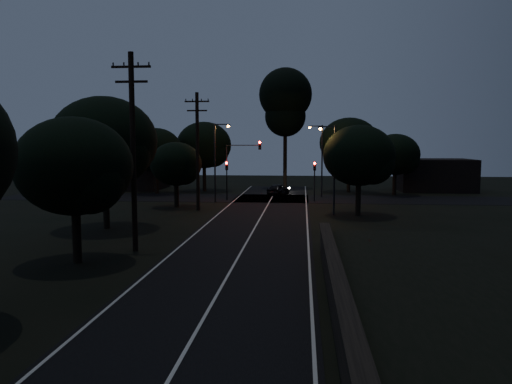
{
  "coord_description": "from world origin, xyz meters",
  "views": [
    {
      "loc": [
        3.37,
        -11.93,
        6.09
      ],
      "look_at": [
        0.0,
        24.0,
        2.5
      ],
      "focal_mm": 35.0,
      "sensor_mm": 36.0,
      "label": 1
    }
  ],
  "objects_px": {
    "signal_mast": "(243,159)",
    "streetlight_c": "(332,163)",
    "utility_pole_far": "(197,149)",
    "streetlight_b": "(320,156)",
    "signal_right": "(315,174)",
    "signal_left": "(227,173)",
    "car": "(278,189)",
    "streetlight_a": "(217,157)",
    "tall_pine": "(285,102)",
    "utility_pole_mid": "(133,149)"
  },
  "relations": [
    {
      "from": "utility_pole_mid",
      "to": "streetlight_b",
      "type": "bearing_deg",
      "value": 68.7
    },
    {
      "from": "streetlight_b",
      "to": "streetlight_c",
      "type": "distance_m",
      "value": 14.01
    },
    {
      "from": "streetlight_a",
      "to": "tall_pine",
      "type": "bearing_deg",
      "value": 69.64
    },
    {
      "from": "utility_pole_far",
      "to": "tall_pine",
      "type": "xyz_separation_m",
      "value": [
        7.0,
        23.0,
        6.0
      ]
    },
    {
      "from": "signal_left",
      "to": "signal_mast",
      "type": "height_order",
      "value": "signal_mast"
    },
    {
      "from": "signal_left",
      "to": "streetlight_b",
      "type": "bearing_deg",
      "value": 22.05
    },
    {
      "from": "signal_right",
      "to": "streetlight_a",
      "type": "relative_size",
      "value": 0.51
    },
    {
      "from": "streetlight_a",
      "to": "streetlight_b",
      "type": "distance_m",
      "value": 12.19
    },
    {
      "from": "tall_pine",
      "to": "signal_mast",
      "type": "distance_m",
      "value": 17.08
    },
    {
      "from": "tall_pine",
      "to": "signal_right",
      "type": "bearing_deg",
      "value": -76.51
    },
    {
      "from": "utility_pole_mid",
      "to": "streetlight_c",
      "type": "bearing_deg",
      "value": 51.74
    },
    {
      "from": "utility_pole_far",
      "to": "streetlight_c",
      "type": "bearing_deg",
      "value": -9.6
    },
    {
      "from": "signal_mast",
      "to": "streetlight_c",
      "type": "distance_m",
      "value": 13.28
    },
    {
      "from": "signal_mast",
      "to": "streetlight_c",
      "type": "height_order",
      "value": "streetlight_c"
    },
    {
      "from": "utility_pole_far",
      "to": "signal_mast",
      "type": "relative_size",
      "value": 1.68
    },
    {
      "from": "streetlight_c",
      "to": "car",
      "type": "height_order",
      "value": "streetlight_c"
    },
    {
      "from": "utility_pole_far",
      "to": "tall_pine",
      "type": "height_order",
      "value": "tall_pine"
    },
    {
      "from": "tall_pine",
      "to": "streetlight_b",
      "type": "xyz_separation_m",
      "value": [
        4.31,
        -11.0,
        -6.85
      ]
    },
    {
      "from": "utility_pole_far",
      "to": "tall_pine",
      "type": "relative_size",
      "value": 0.66
    },
    {
      "from": "signal_right",
      "to": "streetlight_b",
      "type": "distance_m",
      "value": 4.45
    },
    {
      "from": "utility_pole_far",
      "to": "signal_left",
      "type": "height_order",
      "value": "utility_pole_far"
    },
    {
      "from": "signal_mast",
      "to": "utility_pole_far",
      "type": "bearing_deg",
      "value": -111.11
    },
    {
      "from": "utility_pole_far",
      "to": "streetlight_b",
      "type": "height_order",
      "value": "utility_pole_far"
    },
    {
      "from": "tall_pine",
      "to": "streetlight_b",
      "type": "bearing_deg",
      "value": -68.62
    },
    {
      "from": "streetlight_a",
      "to": "car",
      "type": "distance_m",
      "value": 10.58
    },
    {
      "from": "signal_mast",
      "to": "tall_pine",
      "type": "bearing_deg",
      "value": 75.38
    },
    {
      "from": "streetlight_a",
      "to": "utility_pole_far",
      "type": "bearing_deg",
      "value": -96.59
    },
    {
      "from": "signal_mast",
      "to": "streetlight_b",
      "type": "distance_m",
      "value": 9.15
    },
    {
      "from": "utility_pole_mid",
      "to": "tall_pine",
      "type": "height_order",
      "value": "tall_pine"
    },
    {
      "from": "utility_pole_far",
      "to": "signal_right",
      "type": "relative_size",
      "value": 2.56
    },
    {
      "from": "signal_left",
      "to": "car",
      "type": "distance_m",
      "value": 8.11
    },
    {
      "from": "streetlight_b",
      "to": "car",
      "type": "xyz_separation_m",
      "value": [
        -4.74,
        1.85,
        -3.98
      ]
    },
    {
      "from": "signal_right",
      "to": "signal_mast",
      "type": "xyz_separation_m",
      "value": [
        -7.51,
        0.0,
        1.5
      ]
    },
    {
      "from": "utility_pole_far",
      "to": "signal_right",
      "type": "height_order",
      "value": "utility_pole_far"
    },
    {
      "from": "tall_pine",
      "to": "signal_left",
      "type": "relative_size",
      "value": 3.88
    },
    {
      "from": "signal_left",
      "to": "signal_right",
      "type": "distance_m",
      "value": 9.2
    },
    {
      "from": "streetlight_a",
      "to": "streetlight_b",
      "type": "relative_size",
      "value": 1.0
    },
    {
      "from": "streetlight_b",
      "to": "streetlight_c",
      "type": "height_order",
      "value": "streetlight_b"
    },
    {
      "from": "utility_pole_mid",
      "to": "streetlight_c",
      "type": "relative_size",
      "value": 1.47
    },
    {
      "from": "utility_pole_mid",
      "to": "car",
      "type": "xyz_separation_m",
      "value": [
        6.57,
        30.85,
        -5.08
      ]
    },
    {
      "from": "signal_mast",
      "to": "streetlight_b",
      "type": "height_order",
      "value": "streetlight_b"
    },
    {
      "from": "signal_right",
      "to": "signal_mast",
      "type": "distance_m",
      "value": 7.66
    },
    {
      "from": "streetlight_c",
      "to": "signal_left",
      "type": "bearing_deg",
      "value": 136.24
    },
    {
      "from": "tall_pine",
      "to": "signal_right",
      "type": "xyz_separation_m",
      "value": [
        3.6,
        -15.01,
        -8.65
      ]
    },
    {
      "from": "streetlight_a",
      "to": "signal_left",
      "type": "bearing_deg",
      "value": 70.41
    },
    {
      "from": "utility_pole_far",
      "to": "streetlight_b",
      "type": "distance_m",
      "value": 16.51
    },
    {
      "from": "signal_right",
      "to": "car",
      "type": "distance_m",
      "value": 7.45
    },
    {
      "from": "streetlight_a",
      "to": "signal_right",
      "type": "bearing_deg",
      "value": 11.34
    },
    {
      "from": "signal_mast",
      "to": "car",
      "type": "relative_size",
      "value": 1.62
    },
    {
      "from": "streetlight_c",
      "to": "car",
      "type": "xyz_separation_m",
      "value": [
        -5.26,
        15.85,
        -3.69
      ]
    }
  ]
}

